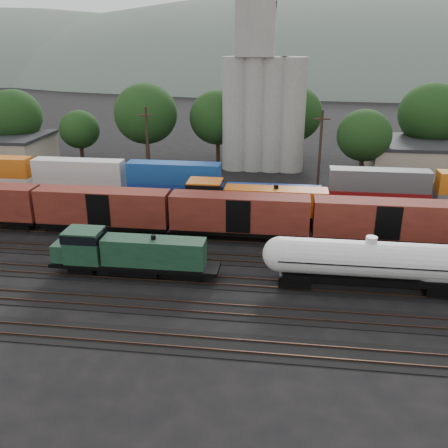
# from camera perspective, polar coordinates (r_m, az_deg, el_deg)

# --- Properties ---
(ground) EXTENTS (600.00, 600.00, 0.00)m
(ground) POSITION_cam_1_polar(r_m,az_deg,el_deg) (51.03, -1.98, -3.87)
(ground) COLOR black
(tracks) EXTENTS (180.00, 33.20, 0.20)m
(tracks) POSITION_cam_1_polar(r_m,az_deg,el_deg) (51.01, -1.98, -3.82)
(tracks) COLOR black
(tracks) RESTS_ON ground
(green_locomotive) EXTENTS (15.83, 2.79, 4.19)m
(green_locomotive) POSITION_cam_1_polar(r_m,az_deg,el_deg) (47.20, -11.23, -3.23)
(green_locomotive) COLOR black
(green_locomotive) RESTS_ON ground
(tank_car_a) EXTENTS (18.58, 3.33, 4.87)m
(tank_car_a) POSITION_cam_1_polar(r_m,az_deg,el_deg) (45.31, 16.25, -4.10)
(tank_car_a) COLOR silver
(tank_car_a) RESTS_ON ground
(orange_locomotive) EXTENTS (19.86, 3.31, 4.97)m
(orange_locomotive) POSITION_cam_1_polar(r_m,az_deg,el_deg) (58.86, 2.61, 2.52)
(orange_locomotive) COLOR black
(orange_locomotive) RESTS_ON ground
(boxcar_string) EXTENTS (122.80, 2.90, 4.20)m
(boxcar_string) POSITION_cam_1_polar(r_m,az_deg,el_deg) (55.32, -6.18, 1.53)
(boxcar_string) COLOR black
(boxcar_string) RESTS_ON ground
(container_wall) EXTENTS (160.00, 2.60, 5.80)m
(container_wall) POSITION_cam_1_polar(r_m,az_deg,el_deg) (65.71, -7.86, 4.23)
(container_wall) COLOR black
(container_wall) RESTS_ON ground
(grain_silo) EXTENTS (13.40, 5.00, 29.00)m
(grain_silo) POSITION_cam_1_polar(r_m,az_deg,el_deg) (82.40, 4.42, 13.85)
(grain_silo) COLOR gray
(grain_silo) RESTS_ON ground
(industrial_sheds) EXTENTS (119.38, 17.26, 5.10)m
(industrial_sheds) POSITION_cam_1_polar(r_m,az_deg,el_deg) (83.08, 6.55, 7.74)
(industrial_sheds) COLOR #9E937F
(industrial_sheds) RESTS_ON ground
(tree_band) EXTENTS (163.43, 22.15, 14.39)m
(tree_band) POSITION_cam_1_polar(r_m,az_deg,el_deg) (87.18, 3.41, 12.11)
(tree_band) COLOR black
(tree_band) RESTS_ON ground
(utility_poles) EXTENTS (122.20, 0.36, 12.00)m
(utility_poles) POSITION_cam_1_polar(r_m,az_deg,el_deg) (69.77, 0.91, 8.39)
(utility_poles) COLOR black
(utility_poles) RESTS_ON ground
(distant_hills) EXTENTS (860.00, 286.00, 130.00)m
(distant_hills) POSITION_cam_1_polar(r_m,az_deg,el_deg) (308.94, 10.66, 12.86)
(distant_hills) COLOR #59665B
(distant_hills) RESTS_ON ground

